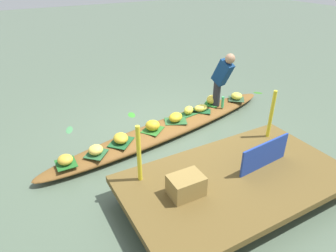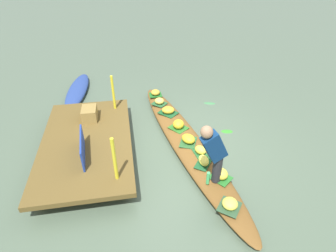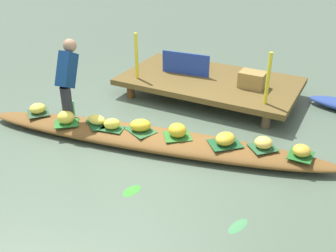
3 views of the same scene
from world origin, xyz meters
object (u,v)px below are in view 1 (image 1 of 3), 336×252
at_px(vendor_boat, 170,128).
at_px(banana_bunch_1, 153,125).
at_px(banana_bunch_6, 237,96).
at_px(banana_bunch_0, 121,138).
at_px(market_banner, 265,155).
at_px(produce_crate, 186,185).
at_px(banana_bunch_5, 176,117).
at_px(banana_bunch_7, 189,110).
at_px(banana_bunch_2, 201,108).
at_px(banana_bunch_8, 96,150).
at_px(banana_bunch_3, 212,100).
at_px(vendor_person, 222,77).
at_px(banana_bunch_4, 65,160).
at_px(water_bottle, 223,102).

height_order(vendor_boat, banana_bunch_1, banana_bunch_1).
bearing_deg(banana_bunch_6, banana_bunch_0, 8.92).
xyz_separation_m(market_banner, produce_crate, (1.31, -0.04, -0.07)).
bearing_deg(market_banner, banana_bunch_5, -87.61).
bearing_deg(banana_bunch_7, market_banner, 86.57).
distance_m(banana_bunch_2, banana_bunch_8, 2.48).
relative_size(banana_bunch_1, banana_bunch_8, 1.12).
xyz_separation_m(banana_bunch_1, banana_bunch_8, (1.17, 0.26, -0.02)).
bearing_deg(produce_crate, banana_bunch_3, -132.42).
relative_size(vendor_boat, banana_bunch_2, 18.16).
distance_m(banana_bunch_5, banana_bunch_7, 0.43).
relative_size(banana_bunch_0, market_banner, 0.33).
bearing_deg(vendor_person, banana_bunch_5, 5.82).
height_order(banana_bunch_7, market_banner, market_banner).
xyz_separation_m(banana_bunch_4, market_banner, (-2.50, 1.69, 0.28)).
bearing_deg(vendor_person, banana_bunch_8, 9.37).
distance_m(banana_bunch_8, water_bottle, 2.97).
relative_size(banana_bunch_0, vendor_person, 0.25).
bearing_deg(produce_crate, water_bottle, -136.95).
distance_m(banana_bunch_5, banana_bunch_6, 1.79).
relative_size(banana_bunch_2, water_bottle, 1.18).
bearing_deg(vendor_boat, banana_bunch_2, 179.46).
xyz_separation_m(banana_bunch_7, water_bottle, (-0.81, 0.09, 0.04)).
distance_m(banana_bunch_4, vendor_person, 3.50).
bearing_deg(market_banner, water_bottle, -118.66).
bearing_deg(produce_crate, banana_bunch_8, -67.73).
bearing_deg(banana_bunch_6, market_banner, 57.30).
height_order(banana_bunch_4, market_banner, market_banner).
bearing_deg(banana_bunch_3, vendor_person, 104.81).
distance_m(banana_bunch_1, banana_bunch_8, 1.20).
xyz_separation_m(banana_bunch_3, banana_bunch_8, (2.85, 0.69, -0.02)).
relative_size(banana_bunch_1, produce_crate, 0.61).
relative_size(banana_bunch_3, banana_bunch_8, 1.06).
height_order(banana_bunch_2, market_banner, market_banner).
height_order(banana_bunch_3, banana_bunch_4, banana_bunch_3).
bearing_deg(banana_bunch_5, banana_bunch_0, 9.85).
bearing_deg(banana_bunch_3, banana_bunch_2, 24.26).
bearing_deg(vendor_boat, banana_bunch_1, 1.98).
bearing_deg(water_bottle, banana_bunch_0, 6.42).
relative_size(banana_bunch_5, vendor_person, 0.25).
bearing_deg(banana_bunch_6, banana_bunch_2, 6.53).
bearing_deg(banana_bunch_5, banana_bunch_6, -171.74).
bearing_deg(banana_bunch_6, banana_bunch_3, -6.19).
bearing_deg(banana_bunch_0, banana_bunch_4, 10.27).
distance_m(banana_bunch_1, banana_bunch_6, 2.35).
bearing_deg(vendor_boat, banana_bunch_8, 2.31).
relative_size(banana_bunch_4, produce_crate, 0.54).
bearing_deg(produce_crate, market_banner, 178.26).
bearing_deg(banana_bunch_3, banana_bunch_1, 14.16).
distance_m(banana_bunch_0, banana_bunch_6, 3.04).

